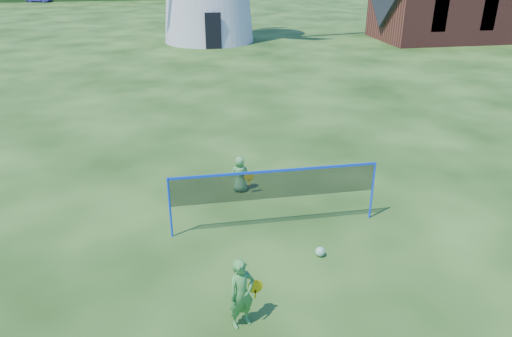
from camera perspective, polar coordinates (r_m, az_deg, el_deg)
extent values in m
plane|color=black|center=(11.59, -0.54, -7.86)|extent=(220.00, 220.00, 0.00)
cube|color=black|center=(34.94, -5.16, 16.11)|extent=(1.13, 0.14, 2.49)
cube|color=brown|center=(42.37, 23.62, 17.02)|extent=(13.17, 6.59, 4.39)
cube|color=black|center=(37.62, 21.20, 16.70)|extent=(1.10, 0.11, 2.20)
cube|color=black|center=(39.71, 26.17, 16.23)|extent=(1.10, 0.11, 2.20)
cylinder|color=blue|center=(11.29, -10.28, -4.67)|extent=(0.05, 0.05, 1.55)
cylinder|color=blue|center=(12.24, 13.77, -2.58)|extent=(0.05, 0.05, 1.55)
cube|color=black|center=(11.33, 2.29, -1.99)|extent=(5.00, 0.02, 0.70)
cube|color=blue|center=(11.18, 2.32, -0.29)|extent=(5.00, 0.02, 0.06)
imported|color=#43913A|center=(8.69, -1.74, -14.79)|extent=(0.59, 0.50, 1.38)
cylinder|color=#E0B70B|center=(8.88, -0.08, -13.96)|extent=(0.28, 0.02, 0.28)
cube|color=#E0B70B|center=(8.98, -0.08, -14.81)|extent=(0.03, 0.02, 0.20)
imported|color=#529E4C|center=(13.37, -1.93, -0.69)|extent=(0.54, 0.39, 1.04)
cylinder|color=#E0B70B|center=(13.20, -0.85, -0.97)|extent=(0.28, 0.02, 0.28)
cube|color=#E0B70B|center=(13.28, -0.84, -1.63)|extent=(0.03, 0.02, 0.20)
sphere|color=green|center=(10.86, 7.69, -9.86)|extent=(0.22, 0.22, 0.22)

